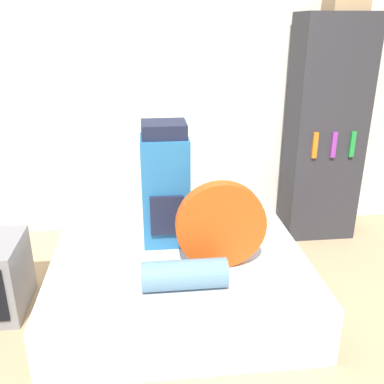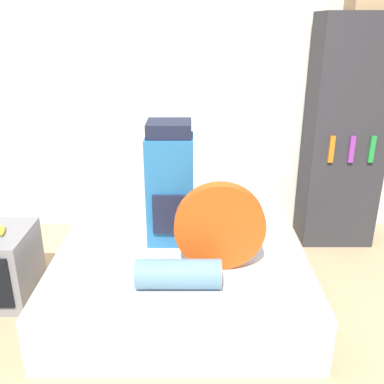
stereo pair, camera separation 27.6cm
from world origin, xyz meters
TOP-DOWN VIEW (x-y plane):
  - ground_plane at (0.00, 0.00)m, footprint 16.00×16.00m
  - wall_back at (0.00, 1.91)m, footprint 8.00×0.05m
  - bed at (0.09, 0.64)m, footprint 1.70×1.46m
  - backpack at (0.02, 0.85)m, footprint 0.32×0.33m
  - tent_bag at (0.35, 0.46)m, footprint 0.57×0.09m
  - sleeping_roll at (0.09, 0.23)m, footprint 0.51×0.18m
  - bookshelf at (1.46, 1.61)m, footprint 0.61×0.43m
  - cardboard_box at (1.53, 1.63)m, footprint 0.30×0.27m

SIDE VIEW (x-z plane):
  - ground_plane at x=0.00m, z-range 0.00..0.00m
  - bed at x=0.09m, z-range 0.00..0.38m
  - sleeping_roll at x=0.09m, z-range 0.38..0.56m
  - tent_bag at x=0.35m, z-range 0.38..0.96m
  - backpack at x=0.02m, z-range 0.37..1.24m
  - bookshelf at x=1.46m, z-range 0.00..1.94m
  - wall_back at x=0.00m, z-range 0.00..2.60m
  - cardboard_box at x=1.53m, z-range 1.94..2.08m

